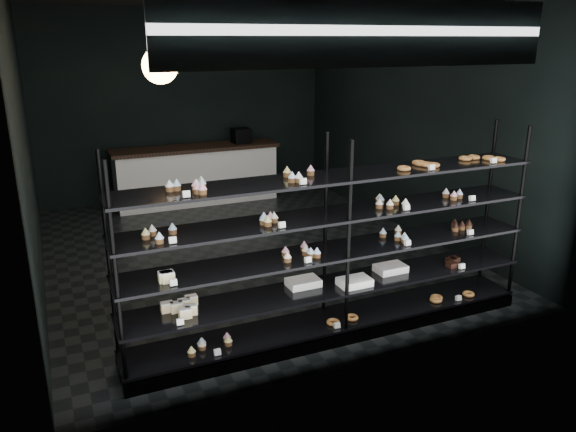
% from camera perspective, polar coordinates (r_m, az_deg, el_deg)
% --- Properties ---
extents(room, '(5.01, 6.01, 3.20)m').
position_cam_1_polar(room, '(7.15, -4.61, 8.62)').
color(room, black).
rests_on(room, ground).
extents(display_shelf, '(4.00, 0.50, 1.91)m').
position_cam_1_polar(display_shelf, '(5.24, 4.58, -5.83)').
color(display_shelf, black).
rests_on(display_shelf, room).
extents(signage, '(3.30, 0.05, 0.50)m').
position_cam_1_polar(signage, '(4.40, 8.46, 17.95)').
color(signage, '#0C0E3E').
rests_on(signage, room).
extents(pendant_lamp, '(0.35, 0.35, 0.91)m').
position_cam_1_polar(pendant_lamp, '(5.86, -12.88, 14.65)').
color(pendant_lamp, black).
rests_on(pendant_lamp, room).
extents(service_counter, '(2.81, 0.65, 1.23)m').
position_cam_1_polar(service_counter, '(9.72, -9.20, 4.25)').
color(service_counter, silver).
rests_on(service_counter, room).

